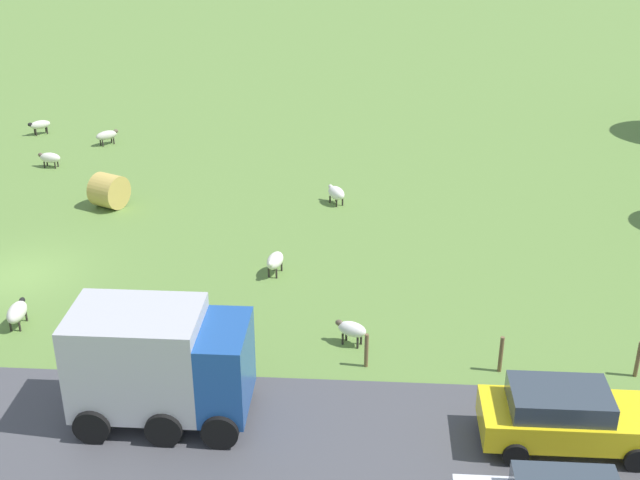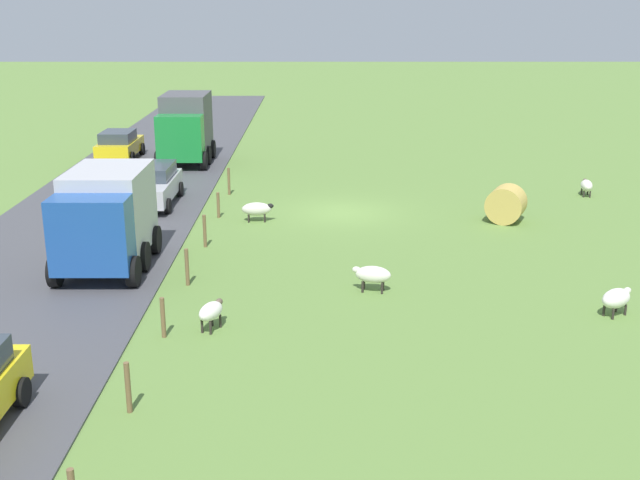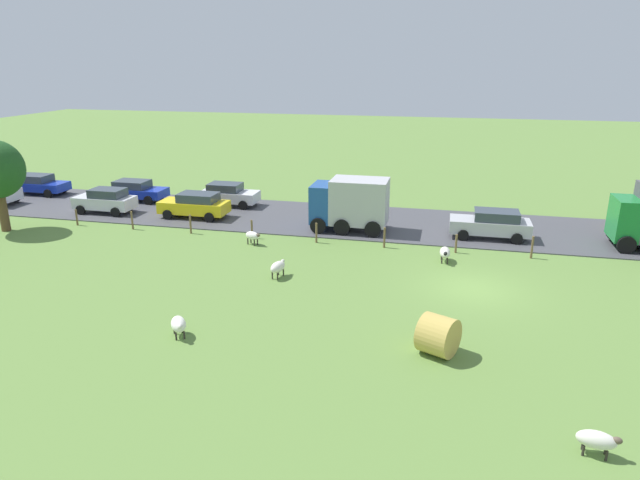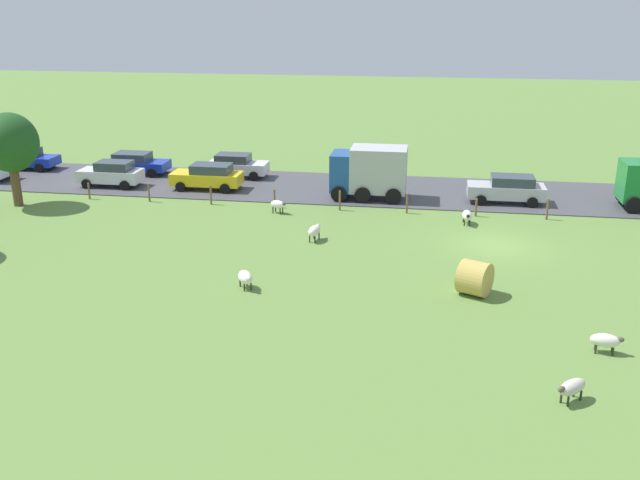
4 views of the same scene
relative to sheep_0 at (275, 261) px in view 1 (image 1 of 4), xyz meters
The scene contains 16 objects.
ground_plane 9.19m from the sheep_0, 85.80° to the right, with size 160.00×160.00×0.00m, color olive.
sheep_0 is the anchor object (origin of this frame).
sheep_1 8.80m from the sheep_0, 62.50° to the right, with size 1.27×0.58×0.77m.
sheep_2 15.83m from the sheep_0, 130.64° to the right, with size 0.63×1.16×0.73m.
sheep_3 5.32m from the sheep_0, 32.74° to the left, with size 0.80×1.07×0.77m.
sheep_4 6.91m from the sheep_0, 164.19° to the left, with size 1.13×1.01×0.79m.
sheep_5 17.20m from the sheep_0, 143.27° to the right, with size 1.12×1.14×0.74m.
sheep_6 20.92m from the sheep_0, 136.66° to the right, with size 1.01×1.13×0.76m.
hay_bale_0 9.63m from the sheep_0, 126.58° to the right, with size 1.45×1.45×1.17m, color tan.
fence_post_2 7.21m from the sheep_0, 38.28° to the right, with size 0.12×0.12×1.17m, color brown.
fence_post_3 5.69m from the sheep_0, ahead, with size 0.12×0.12×1.17m, color brown.
fence_post_4 6.57m from the sheep_0, 30.61° to the left, with size 0.12×0.12×1.10m, color brown.
fence_post_5 9.20m from the sheep_0, 52.05° to the left, with size 0.12×0.12×1.16m, color brown.
fence_post_6 12.51m from the sheep_0, 63.12° to the left, with size 0.12×0.12×1.15m, color brown.
truck_1 8.76m from the sheep_0, 13.59° to the right, with size 2.67×4.58×3.17m.
car_1 12.29m from the sheep_0, 43.46° to the left, with size 2.05×4.50×1.64m.
Camera 1 is at (25.60, 12.46, 13.88)m, focal length 46.54 mm.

